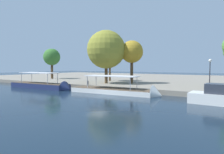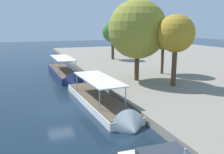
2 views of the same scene
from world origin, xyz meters
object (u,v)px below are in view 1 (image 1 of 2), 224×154
object	(u,v)px
tree_3	(132,52)
tour_boat_1	(119,92)
mooring_bollard_0	(88,83)
tree_1	(51,57)
tour_boat_0	(43,86)
lamp_post	(210,70)
tree_4	(109,55)
tree_0	(106,50)

from	to	relation	value
tree_3	tour_boat_1	bearing A→B (deg)	-74.28
mooring_bollard_0	tree_1	size ratio (longest dim) A/B	0.10
tour_boat_0	lamp_post	size ratio (longest dim) A/B	3.28
tree_4	lamp_post	bearing A→B (deg)	-20.52
tree_0	tree_1	size ratio (longest dim) A/B	1.30
mooring_bollard_0	tree_0	world-z (taller)	tree_0
tree_0	tree_3	world-z (taller)	tree_0
tour_boat_0	tree_1	xyz separation A→B (m)	(-12.02, 12.72, 6.59)
tree_1	tree_3	distance (m)	25.68
tour_boat_0	tree_3	distance (m)	19.09
tree_4	tree_1	bearing A→B (deg)	-174.66
tree_0	tree_1	distance (m)	21.74
tour_boat_1	tree_1	xyz separation A→B (m)	(-28.54, 11.51, 6.64)
tree_0	tree_1	xyz separation A→B (m)	(-21.30, 4.28, -0.68)
tour_boat_1	tree_0	world-z (taller)	tree_0
tour_boat_0	tree_3	size ratio (longest dim) A/B	1.70
tree_3	tree_4	world-z (taller)	tree_3
lamp_post	tree_0	world-z (taller)	tree_0
tree_3	tree_4	xyz separation A→B (m)	(-7.46, 2.95, -0.29)
tour_boat_1	lamp_post	xyz separation A→B (m)	(12.38, 4.71, 3.43)
tour_boat_1	tree_1	size ratio (longest dim) A/B	1.81
tour_boat_0	mooring_bollard_0	world-z (taller)	tour_boat_0
tree_0	tree_3	xyz separation A→B (m)	(4.35, 3.03, -0.43)
tree_0	tree_3	bearing A→B (deg)	34.90
lamp_post	mooring_bollard_0	bearing A→B (deg)	-174.14
tour_boat_0	mooring_bollard_0	bearing A→B (deg)	22.99
tree_1	tree_4	size ratio (longest dim) A/B	0.99
lamp_post	tree_4	world-z (taller)	tree_4
tour_boat_0	tree_4	size ratio (longest dim) A/B	1.78
tour_boat_1	tree_1	distance (m)	31.48
tour_boat_0	tree_4	distance (m)	17.00
tour_boat_0	tree_4	xyz separation A→B (m)	(6.17, 14.42, 6.56)
mooring_bollard_0	tree_4	distance (m)	12.23
tree_1	tree_4	distance (m)	18.27
tour_boat_1	tree_4	distance (m)	18.04
tour_boat_0	tree_0	size ratio (longest dim) A/B	1.38
tour_boat_1	mooring_bollard_0	world-z (taller)	tour_boat_1
tour_boat_1	tree_4	size ratio (longest dim) A/B	1.80
tree_0	tree_1	world-z (taller)	tree_0
lamp_post	tree_1	bearing A→B (deg)	170.56
tour_boat_1	tree_3	size ratio (longest dim) A/B	1.73
tour_boat_0	tree_4	bearing A→B (deg)	64.99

